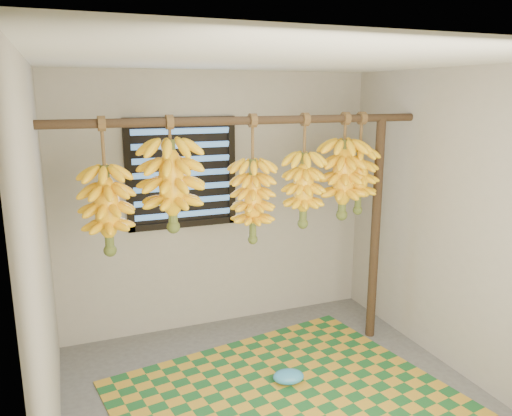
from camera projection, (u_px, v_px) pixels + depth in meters
name	position (u px, v px, depth m)	size (l,w,h in m)	color
floor	(284.00, 407.00, 3.59)	(3.00, 3.00, 0.01)	#4F4F4F
ceiling	(289.00, 59.00, 3.05)	(3.00, 3.00, 0.01)	silver
wall_back	(219.00, 202.00, 4.69)	(3.00, 0.01, 2.40)	gray
wall_left	(42.00, 277.00, 2.79)	(0.01, 3.00, 2.40)	gray
wall_right	(463.00, 226.00, 3.86)	(0.01, 3.00, 2.40)	gray
window	(182.00, 173.00, 4.47)	(1.00, 0.04, 1.00)	black
hanging_pole	(249.00, 120.00, 3.78)	(0.06, 0.06, 3.00)	#3C2B19
support_post	(375.00, 232.00, 4.43)	(0.08, 0.08, 2.00)	#3C2B19
woven_mat	(285.00, 398.00, 3.68)	(2.34, 1.87, 0.01)	#1A5826
plastic_bag	(288.00, 377.00, 3.86)	(0.25, 0.18, 0.10)	#358CC6
banana_bunch_a	(107.00, 210.00, 3.53)	(0.34, 0.34, 0.98)	brown
banana_bunch_b	(172.00, 185.00, 3.67)	(0.44, 0.44, 0.85)	brown
banana_bunch_c	(253.00, 201.00, 3.93)	(0.35, 0.35, 1.01)	brown
banana_bunch_d	(304.00, 190.00, 4.08)	(0.32, 0.32, 0.92)	brown
banana_bunch_e	(343.00, 179.00, 4.19)	(0.37, 0.37, 0.88)	brown
banana_bunch_f	(359.00, 180.00, 4.25)	(0.29, 0.29, 0.86)	brown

